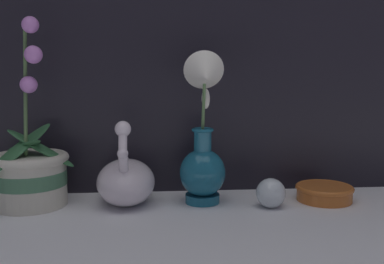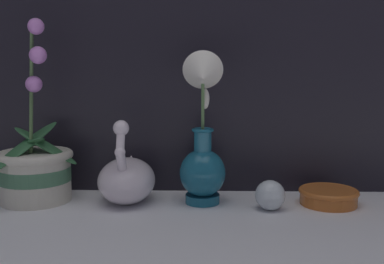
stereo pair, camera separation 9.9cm
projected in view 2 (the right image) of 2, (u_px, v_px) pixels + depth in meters
name	position (u px, v px, depth m)	size (l,w,h in m)	color
ground_plane	(179.00, 217.00, 0.92)	(2.80, 2.80, 0.00)	white
orchid_potted_plant	(35.00, 167.00, 1.02)	(0.19, 0.21, 0.41)	beige
swan_figurine	(127.00, 178.00, 1.02)	(0.13, 0.19, 0.19)	white
blue_vase	(203.00, 152.00, 0.99)	(0.10, 0.13, 0.34)	#195B75
glass_sphere	(270.00, 195.00, 0.96)	(0.06, 0.06, 0.06)	silver
amber_dish	(328.00, 195.00, 1.00)	(0.13, 0.13, 0.04)	#C66628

